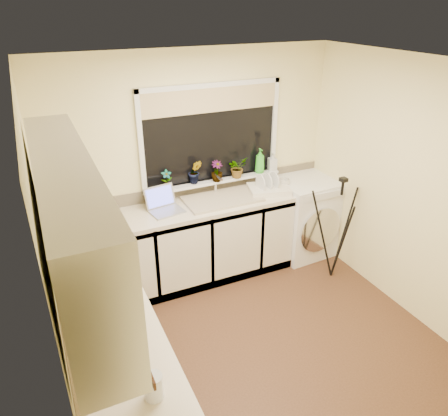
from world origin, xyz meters
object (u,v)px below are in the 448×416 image
washing_machine (303,216)px  plant_c (217,171)px  plant_a (167,179)px  plant_b (195,172)px  dish_rack (269,189)px  soap_bottle_clear (272,161)px  soap_bottle_green (260,161)px  cup_left (119,371)px  cup_back (284,183)px  laptop (164,204)px  glass_jug (154,387)px  plant_d (237,167)px  tripod (337,229)px  kettle (105,280)px  steel_jar (109,317)px  microwave (83,235)px

washing_machine → plant_c: (-1.06, 0.21, 0.69)m
plant_a → plant_b: bearing=2.2°
dish_rack → soap_bottle_clear: size_ratio=2.13×
soap_bottle_green → cup_left: soap_bottle_green is taller
plant_c → cup_back: bearing=-13.4°
laptop → soap_bottle_green: bearing=-1.2°
plant_a → soap_bottle_green: (1.12, -0.00, 0.04)m
laptop → plant_c: (0.67, 0.16, 0.20)m
glass_jug → plant_d: plant_d is taller
washing_machine → laptop: (-1.73, 0.05, 0.49)m
tripod → cup_left: bearing=-169.6°
cup_back → cup_left: bearing=-140.1°
plant_c → laptop: bearing=-166.8°
washing_machine → glass_jug: glass_jug is taller
glass_jug → soap_bottle_clear: soap_bottle_clear is taller
tripod → plant_b: size_ratio=4.54×
tripod → cup_left: tripod is taller
soap_bottle_clear → kettle: bearing=-149.2°
washing_machine → soap_bottle_green: 0.91m
glass_jug → soap_bottle_green: bearing=50.2°
steel_jar → cup_left: bearing=-95.2°
cup_back → plant_d: bearing=160.0°
tripod → soap_bottle_green: size_ratio=4.22×
washing_machine → dish_rack: 0.69m
plant_a → soap_bottle_clear: 1.29m
washing_machine → tripod: tripod is taller
steel_jar → plant_c: plant_c is taller
cup_back → tripod: bearing=-65.1°
dish_rack → microwave: bearing=-153.3°
laptop → dish_rack: bearing=-12.6°
glass_jug → cup_left: 0.26m
glass_jug → cup_left: size_ratio=1.48×
dish_rack → cup_back: bearing=25.2°
tripod → plant_c: size_ratio=5.30×
plant_a → tripod: bearing=-27.5°
kettle → cup_left: bearing=-96.3°
tripod → plant_d: 1.29m
dish_rack → plant_d: bearing=157.0°
plant_c → plant_d: bearing=0.9°
glass_jug → plant_b: bearing=63.6°
washing_machine → soap_bottle_green: (-0.51, 0.23, 0.72)m
plant_b → plant_c: 0.24m
plant_d → plant_b: bearing=176.3°
plant_a → plant_b: plant_b is taller
laptop → soap_bottle_green: (1.22, 0.18, 0.23)m
dish_rack → plant_a: bearing=-177.4°
microwave → cup_left: (-0.04, -1.49, -0.12)m
plant_d → cup_back: (0.51, -0.19, -0.21)m
tripod → soap_bottle_clear: (-0.34, 0.86, 0.55)m
steel_jar → microwave: (-0.01, 1.01, 0.11)m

